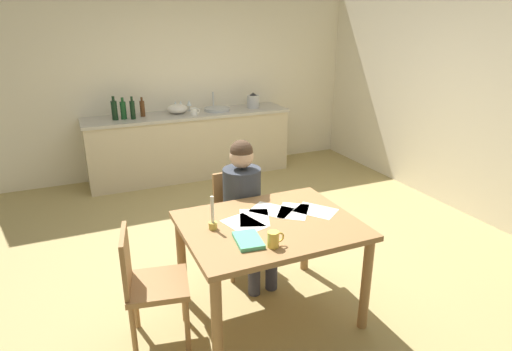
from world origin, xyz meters
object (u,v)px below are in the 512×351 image
person_seated (246,202)px  teacup_on_counter (194,112)px  stovetop_kettle (253,101)px  bottle_oil (114,110)px  sink_unit (217,109)px  bottle_wine_red (133,110)px  wine_glass_back_left (175,104)px  coffee_mug (274,239)px  candlestick (213,220)px  mixing_bowl (177,109)px  bottle_vinegar (123,110)px  chair_at_table (238,216)px  wine_glass_near_sink (189,103)px  wine_glass_by_kettle (181,104)px  bottle_sauce (142,108)px  book_magazine (248,240)px  chair_side_empty (148,282)px  dining_table (270,236)px

person_seated → teacup_on_counter: 2.54m
stovetop_kettle → bottle_oil: bearing=-179.2°
sink_unit → bottle_wine_red: bearing=-176.1°
wine_glass_back_left → coffee_mug: bearing=-94.4°
candlestick → bottle_wine_red: 3.09m
coffee_mug → bottle_oil: (-0.54, 3.52, 0.22)m
bottle_oil → teacup_on_counter: bottle_oil is taller
person_seated → mixing_bowl: bearing=87.6°
person_seated → bottle_vinegar: bearing=103.0°
bottle_oil → candlestick: bearing=-85.1°
chair_at_table → wine_glass_near_sink: 2.73m
wine_glass_by_kettle → teacup_on_counter: size_ratio=1.22×
candlestick → bottle_sauce: 3.21m
candlestick → teacup_on_counter: 3.10m
wine_glass_near_sink → wine_glass_by_kettle: same height
candlestick → bottle_oil: 3.15m
chair_at_table → bottle_wine_red: bearing=101.4°
chair_at_table → sink_unit: (0.67, 2.51, 0.44)m
book_magazine → sink_unit: size_ratio=0.68×
person_seated → chair_at_table: bearing=93.1°
wine_glass_by_kettle → coffee_mug: bearing=-95.6°
sink_unit → wine_glass_by_kettle: bearing=163.0°
sink_unit → bottle_wine_red: 1.17m
bottle_sauce → wine_glass_back_left: (0.47, 0.11, 0.00)m
person_seated → chair_side_empty: size_ratio=1.40×
coffee_mug → candlestick: size_ratio=0.47×
bottle_oil → mixing_bowl: bearing=5.0°
bottle_vinegar → chair_at_table: bearing=-76.4°
coffee_mug → bottle_vinegar: size_ratio=0.41×
person_seated → book_magazine: bearing=-111.1°
candlestick → wine_glass_near_sink: bearing=77.2°
bottle_oil → wine_glass_back_left: bottle_oil is taller
bottle_oil → sink_unit: bearing=1.3°
book_magazine → bottle_wine_red: bottle_wine_red is taller
mixing_bowl → sink_unit: bearing=-4.3°
book_magazine → wine_glass_back_left: size_ratio=1.59×
chair_at_table → mixing_bowl: bearing=87.3°
candlestick → wine_glass_by_kettle: (0.63, 3.31, 0.19)m
dining_table → bottle_vinegar: bearing=99.8°
candlestick → mixing_bowl: mixing_bowl is taller
mixing_bowl → candlestick: bearing=-99.9°
dining_table → bottle_sauce: bearing=95.3°
sink_unit → stovetop_kettle: sink_unit is taller
chair_side_empty → candlestick: bearing=4.3°
chair_at_table → bottle_wine_red: size_ratio=2.97×
wine_glass_near_sink → wine_glass_by_kettle: 0.12m
teacup_on_counter → candlestick: bearing=-103.8°
bottle_vinegar → bottle_sauce: 0.26m
person_seated → wine_glass_back_left: 2.83m
wine_glass_back_left → candlestick: bearing=-99.6°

